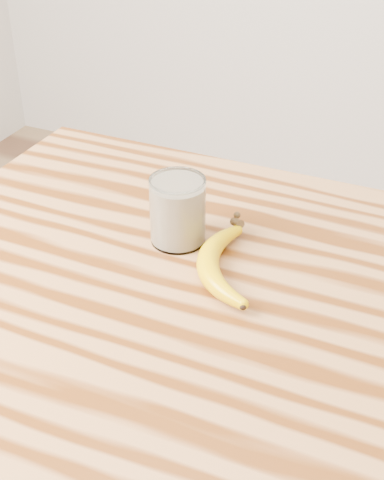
% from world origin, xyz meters
% --- Properties ---
extents(table, '(1.20, 0.80, 0.90)m').
position_xyz_m(table, '(0.00, 0.00, 0.77)').
color(table, '#9B6839').
rests_on(table, ground).
extents(smoothie_glass, '(0.09, 0.09, 0.11)m').
position_xyz_m(smoothie_glass, '(-0.18, 0.10, 0.95)').
color(smoothie_glass, white).
rests_on(smoothie_glass, table).
extents(banana, '(0.20, 0.30, 0.03)m').
position_xyz_m(banana, '(-0.10, 0.03, 0.92)').
color(banana, '#CD9F00').
rests_on(banana, table).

